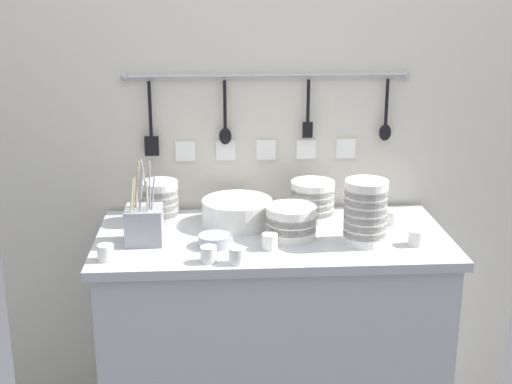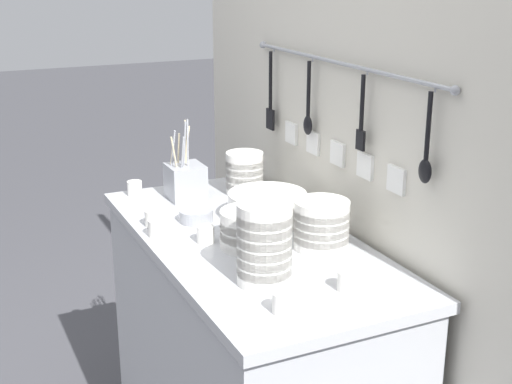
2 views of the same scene
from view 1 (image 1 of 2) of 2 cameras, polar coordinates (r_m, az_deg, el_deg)
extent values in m
cube|color=#ADAFB5|center=(2.36, 1.34, -3.77)|extent=(1.16, 0.56, 0.03)
cube|color=#ADAFB5|center=(2.56, 1.26, -13.21)|extent=(1.11, 0.54, 0.87)
cube|color=beige|center=(2.65, 0.76, -0.97)|extent=(1.96, 0.04, 1.80)
cylinder|color=#93969E|center=(2.51, 0.86, 9.27)|extent=(0.98, 0.01, 0.01)
sphere|color=#93969E|center=(2.52, -10.51, 9.02)|extent=(0.02, 0.02, 0.02)
sphere|color=#93969E|center=(2.60, 11.90, 9.17)|extent=(0.02, 0.02, 0.02)
cylinder|color=black|center=(2.52, -8.47, 6.53)|extent=(0.01, 0.01, 0.20)
cube|color=black|center=(2.54, -8.34, 3.66)|extent=(0.05, 0.01, 0.07)
cylinder|color=#93969E|center=(2.51, -8.55, 8.95)|extent=(0.01, 0.01, 0.02)
cylinder|color=black|center=(2.51, -2.51, 6.97)|extent=(0.01, 0.01, 0.17)
ellipsoid|color=black|center=(2.53, -2.47, 4.48)|extent=(0.04, 0.02, 0.06)
cylinder|color=#93969E|center=(2.50, -2.54, 9.09)|extent=(0.01, 0.01, 0.02)
cylinder|color=black|center=(2.53, 4.20, 7.24)|extent=(0.01, 0.01, 0.15)
cube|color=black|center=(2.55, 4.15, 4.98)|extent=(0.04, 0.01, 0.06)
cylinder|color=#93969E|center=(2.53, 4.20, 9.14)|extent=(0.01, 0.01, 0.02)
cylinder|color=black|center=(2.58, 10.41, 7.06)|extent=(0.01, 0.01, 0.17)
ellipsoid|color=black|center=(2.60, 10.29, 4.70)|extent=(0.04, 0.02, 0.06)
cylinder|color=#93969E|center=(2.58, 10.46, 9.06)|extent=(0.01, 0.01, 0.02)
cube|color=white|center=(2.56, -5.67, 3.28)|extent=(0.07, 0.01, 0.07)
cube|color=white|center=(2.56, -2.42, 3.34)|extent=(0.07, 0.01, 0.07)
cube|color=white|center=(2.57, 0.82, 3.40)|extent=(0.07, 0.01, 0.07)
cube|color=white|center=(2.58, 4.03, 3.44)|extent=(0.07, 0.01, 0.07)
cube|color=white|center=(2.61, 7.19, 3.47)|extent=(0.07, 0.01, 0.07)
cylinder|color=silver|center=(2.51, 4.51, -1.68)|extent=(0.15, 0.15, 0.04)
cylinder|color=silver|center=(2.50, 4.52, -1.17)|extent=(0.15, 0.15, 0.04)
cylinder|color=silver|center=(2.49, 4.53, -0.66)|extent=(0.15, 0.15, 0.04)
cylinder|color=silver|center=(2.48, 4.55, -0.14)|extent=(0.15, 0.15, 0.04)
cylinder|color=silver|center=(2.48, 4.56, 0.38)|extent=(0.15, 0.15, 0.04)
cylinder|color=silver|center=(2.33, 2.81, -3.03)|extent=(0.16, 0.16, 0.05)
cylinder|color=silver|center=(2.32, 2.82, -2.39)|extent=(0.16, 0.16, 0.05)
cylinder|color=silver|center=(2.31, 2.83, -1.75)|extent=(0.16, 0.16, 0.05)
cylinder|color=silver|center=(2.31, 8.66, -3.46)|extent=(0.14, 0.14, 0.05)
cylinder|color=silver|center=(2.30, 8.69, -2.84)|extent=(0.14, 0.14, 0.05)
cylinder|color=silver|center=(2.29, 8.72, -2.21)|extent=(0.14, 0.14, 0.05)
cylinder|color=silver|center=(2.28, 8.75, -1.58)|extent=(0.14, 0.14, 0.05)
cylinder|color=silver|center=(2.27, 8.78, -0.95)|extent=(0.14, 0.14, 0.05)
cylinder|color=silver|center=(2.26, 8.81, -0.31)|extent=(0.14, 0.14, 0.05)
cylinder|color=silver|center=(2.26, 8.84, 0.34)|extent=(0.14, 0.14, 0.05)
cylinder|color=silver|center=(2.50, -7.64, -1.84)|extent=(0.13, 0.13, 0.05)
cylinder|color=silver|center=(2.49, -7.66, -1.29)|extent=(0.13, 0.13, 0.05)
cylinder|color=silver|center=(2.48, -7.69, -0.75)|extent=(0.13, 0.13, 0.05)
cylinder|color=silver|center=(2.47, -7.71, -0.20)|extent=(0.13, 0.13, 0.05)
cylinder|color=silver|center=(2.47, -7.73, 0.35)|extent=(0.13, 0.13, 0.05)
cylinder|color=silver|center=(2.46, -1.51, -2.44)|extent=(0.24, 0.24, 0.01)
cylinder|color=silver|center=(2.45, -1.51, -2.20)|extent=(0.24, 0.24, 0.01)
cylinder|color=silver|center=(2.45, -1.51, -1.96)|extent=(0.24, 0.24, 0.01)
cylinder|color=silver|center=(2.44, -1.51, -1.72)|extent=(0.24, 0.24, 0.01)
cylinder|color=silver|center=(2.44, -1.51, -1.48)|extent=(0.24, 0.24, 0.01)
cylinder|color=silver|center=(2.44, -1.52, -1.23)|extent=(0.24, 0.24, 0.01)
cylinder|color=silver|center=(2.43, -1.52, -0.99)|extent=(0.24, 0.24, 0.01)
cylinder|color=silver|center=(2.43, -1.52, -0.75)|extent=(0.24, 0.24, 0.01)
cylinder|color=#93969E|center=(2.26, -3.35, -3.89)|extent=(0.10, 0.10, 0.04)
cube|color=#93969E|center=(2.30, -8.92, -2.63)|extent=(0.12, 0.12, 0.12)
cylinder|color=#C6B793|center=(2.24, -8.68, -0.98)|extent=(0.01, 0.03, 0.16)
cylinder|color=#C6B793|center=(2.29, -9.53, -0.34)|extent=(0.02, 0.03, 0.18)
cylinder|color=#93969E|center=(2.25, -8.30, -0.82)|extent=(0.03, 0.01, 0.16)
cylinder|color=#C6B793|center=(2.27, -9.80, -0.82)|extent=(0.02, 0.01, 0.16)
cylinder|color=#93969E|center=(2.26, -8.50, -0.19)|extent=(0.01, 0.02, 0.21)
cylinder|color=#93969E|center=(2.27, -8.74, -0.05)|extent=(0.03, 0.02, 0.21)
cylinder|color=#C6B793|center=(2.28, -9.55, -0.08)|extent=(0.03, 0.02, 0.21)
cylinder|color=#93969E|center=(2.23, -9.25, -0.81)|extent=(0.03, 0.02, 0.18)
cylinder|color=#C6B793|center=(2.25, -9.95, -1.00)|extent=(0.02, 0.03, 0.16)
cylinder|color=silver|center=(2.14, -3.81, -5.00)|extent=(0.05, 0.05, 0.05)
cylinder|color=silver|center=(2.32, 12.68, -3.58)|extent=(0.05, 0.05, 0.05)
cylinder|color=silver|center=(2.19, -11.93, -4.77)|extent=(0.05, 0.05, 0.05)
cylinder|color=silver|center=(2.48, 10.68, -2.04)|extent=(0.05, 0.05, 0.05)
cylinder|color=silver|center=(2.23, 1.10, -3.98)|extent=(0.05, 0.05, 0.05)
cylinder|color=silver|center=(2.12, -1.53, -5.11)|extent=(0.05, 0.05, 0.05)
camera|label=2|loc=(2.38, 51.20, 9.31)|focal=50.00mm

